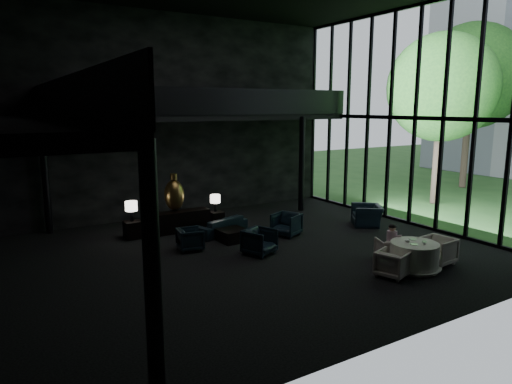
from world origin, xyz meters
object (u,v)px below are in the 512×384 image
side_table_right (217,218)px  bronze_urn (174,195)px  dining_chair_east (437,248)px  table_lamp_left (131,207)px  window_armchair (367,211)px  child (392,235)px  dining_chair_north (389,249)px  lounge_armchair_east (286,222)px  lounge_armchair_south (259,239)px  lounge_armchair_west (190,238)px  console (178,222)px  side_table_left (133,230)px  table_lamp_right (215,200)px  sofa (220,223)px  coffee_table (232,235)px  dining_chair_west (393,262)px  dining_table (414,258)px

side_table_right → bronze_urn: bearing=175.7°
dining_chair_east → bronze_urn: bearing=-150.2°
bronze_urn → table_lamp_left: size_ratio=1.95×
window_armchair → child: window_armchair is taller
bronze_urn → side_table_right: 1.92m
table_lamp_left → dining_chair_north: 8.44m
lounge_armchair_east → window_armchair: size_ratio=0.76×
bronze_urn → child: bearing=-56.4°
side_table_right → lounge_armchair_east: lounge_armchair_east is taller
lounge_armchair_south → dining_chair_east: (3.85, -3.36, -0.00)m
lounge_armchair_east → lounge_armchair_west: bearing=-118.0°
console → lounge_armchair_south: bearing=-71.9°
lounge_armchair_south → dining_chair_east: size_ratio=1.01×
bronze_urn → window_armchair: (6.47, -3.04, -0.75)m
lounge_armchair_east → side_table_left: bearing=-142.2°
side_table_right → dining_chair_north: bearing=-67.0°
table_lamp_right → bronze_urn: bearing=178.7°
console → sofa: (1.19, -1.01, 0.01)m
lounge_armchair_east → dining_chair_north: (1.14, -3.61, -0.18)m
table_lamp_left → sofa: (2.79, -1.09, -0.69)m
bronze_urn → table_lamp_right: bronze_urn is taller
sofa → lounge_armchair_east: lounge_armchair_east is taller
coffee_table → dining_chair_north: size_ratio=1.47×
sofa → dining_chair_west: size_ratio=2.57×
console → bronze_urn: (0.00, 0.23, 0.94)m
table_lamp_right → dining_table: bearing=-70.5°
dining_chair_west → sofa: bearing=-0.1°
table_lamp_left → dining_chair_east: (6.64, -7.08, -0.61)m
console → dining_chair_east: bearing=-54.3°
table_lamp_right → lounge_armchair_south: bearing=-96.1°
dining_table → dining_chair_east: 0.91m
lounge_armchair_west → dining_chair_east: dining_chair_east is taller
console → lounge_armchair_east: lounge_armchair_east is taller
lounge_armchair_west → dining_table: size_ratio=0.51×
coffee_table → child: child is taller
lounge_armchair_west → dining_table: lounge_armchair_west is taller
lounge_armchair_south → window_armchair: 5.34m
window_armchair → dining_table: size_ratio=0.88×
sofa → dining_table: sofa is taller
sofa → child: (3.00, -5.07, 0.37)m
child → console: bearing=-55.4°
table_lamp_left → lounge_armchair_south: size_ratio=0.71×
dining_chair_east → table_lamp_right: bearing=-159.5°
dining_chair_west → lounge_armchair_west: bearing=18.5°
side_table_right → window_armchair: window_armchair is taller
dining_chair_east → dining_chair_west: 1.84m
window_armchair → dining_chair_north: 3.93m
lounge_armchair_west → window_armchair: bearing=-86.7°
lounge_armchair_east → coffee_table: lounge_armchair_east is taller
table_lamp_left → dining_table: size_ratio=0.46×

